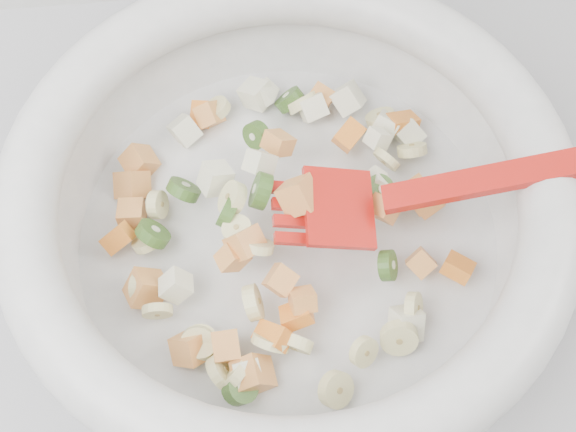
{
  "coord_description": "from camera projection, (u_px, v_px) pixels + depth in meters",
  "views": [
    {
      "loc": [
        0.16,
        1.16,
        1.47
      ],
      "look_at": [
        0.19,
        1.45,
        0.95
      ],
      "focal_mm": 50.0,
      "sensor_mm": 36.0,
      "label": 1
    }
  ],
  "objects": [
    {
      "name": "mixing_bowl",
      "position": [
        288.0,
        207.0,
        0.59
      ],
      "size": [
        0.47,
        0.42,
        0.13
      ],
      "color": "silver",
      "rests_on": "counter"
    },
    {
      "name": "counter",
      "position": [
        144.0,
        417.0,
        1.03
      ],
      "size": [
        2.0,
        0.6,
        0.9
      ],
      "primitive_type": "cube",
      "color": "gray",
      "rests_on": "ground"
    }
  ]
}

